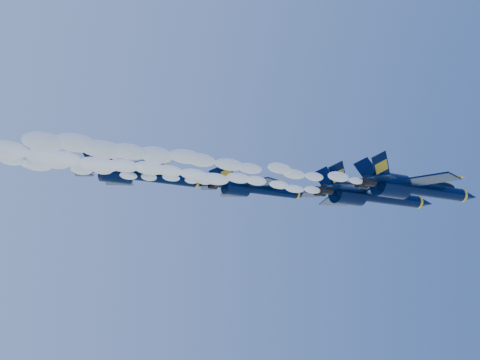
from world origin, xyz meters
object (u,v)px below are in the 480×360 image
jet_second (371,195)px  jet_fourth (143,175)px  jet_third (256,189)px  jet_lead (414,188)px

jet_second → jet_fourth: (-24.78, 14.06, 2.63)m
jet_second → jet_third: size_ratio=1.21×
jet_lead → jet_second: (-1.25, 6.18, 0.12)m
jet_lead → jet_fourth: (-26.03, 20.24, 2.75)m
jet_third → jet_fourth: 15.12m
jet_lead → jet_second: jet_second is taller
jet_lead → jet_third: jet_third is taller
jet_second → jet_third: jet_third is taller
jet_lead → jet_fourth: 33.09m
jet_third → jet_second: bearing=-48.5°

